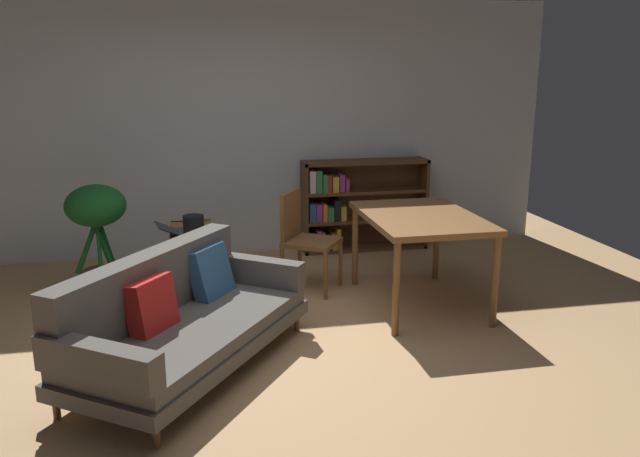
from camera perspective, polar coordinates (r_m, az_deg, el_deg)
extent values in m
plane|color=tan|center=(4.70, -3.54, -10.98)|extent=(8.16, 8.16, 0.00)
cube|color=silver|center=(6.97, -6.99, 8.81)|extent=(6.80, 0.10, 2.70)
cylinder|color=brown|center=(5.04, -2.09, -8.34)|extent=(0.04, 0.04, 0.13)
cylinder|color=brown|center=(3.74, -14.37, -17.48)|extent=(0.04, 0.04, 0.13)
cylinder|color=brown|center=(5.37, -9.06, -7.04)|extent=(0.04, 0.04, 0.13)
cylinder|color=brown|center=(4.18, -22.43, -14.56)|extent=(0.04, 0.04, 0.13)
cube|color=#56514C|center=(4.48, -11.26, -9.98)|extent=(1.78, 2.02, 0.10)
cube|color=#56514C|center=(4.44, -11.32, -8.80)|extent=(1.71, 1.94, 0.10)
cube|color=#56514C|center=(4.54, -14.92, -4.86)|extent=(1.21, 1.57, 0.44)
cube|color=#56514C|center=(5.08, -5.74, -3.76)|extent=(0.74, 0.59, 0.21)
cube|color=#56514C|center=(3.77, -19.21, -11.14)|extent=(0.74, 0.59, 0.21)
cube|color=red|center=(4.33, -14.80, -6.66)|extent=(0.36, 0.40, 0.37)
cube|color=#336093|center=(4.86, -9.72, -3.89)|extent=(0.39, 0.43, 0.40)
cube|color=olive|center=(6.52, -11.32, -1.52)|extent=(0.39, 0.04, 0.52)
cube|color=olive|center=(5.51, -11.16, -4.47)|extent=(0.39, 0.04, 0.52)
cube|color=olive|center=(6.01, -11.24, -2.94)|extent=(0.39, 1.06, 0.04)
cube|color=olive|center=(5.95, -11.36, -0.67)|extent=(0.39, 1.10, 0.04)
cube|color=olive|center=(6.09, -11.14, -5.02)|extent=(0.39, 1.06, 0.04)
cube|color=#333338|center=(5.99, -11.61, -0.29)|extent=(0.27, 0.36, 0.02)
cube|color=black|center=(5.95, -13.47, 0.00)|extent=(0.24, 0.35, 0.09)
cylinder|color=black|center=(5.65, -11.18, -0.01)|extent=(0.18, 0.18, 0.23)
cylinder|color=slate|center=(5.64, -11.20, 0.45)|extent=(0.10, 0.10, 0.01)
cylinder|color=brown|center=(6.10, -18.82, -4.55)|extent=(0.35, 0.35, 0.23)
cylinder|color=#195623|center=(6.01, -18.55, -1.87)|extent=(0.15, 0.05, 0.37)
cylinder|color=#195623|center=(6.11, -18.60, -0.87)|extent=(0.11, 0.29, 0.53)
cylinder|color=#195623|center=(5.99, -20.03, -1.54)|extent=(0.23, 0.11, 0.48)
cylinder|color=#195623|center=(5.92, -19.10, -1.28)|extent=(0.05, 0.18, 0.54)
ellipsoid|color=#195623|center=(5.92, -19.37, 1.94)|extent=(0.52, 0.52, 0.37)
cylinder|color=brown|center=(5.97, 3.14, -1.58)|extent=(0.06, 0.06, 0.74)
cylinder|color=brown|center=(4.87, 6.81, -5.41)|extent=(0.06, 0.06, 0.74)
cylinder|color=brown|center=(6.23, 10.34, -1.14)|extent=(0.06, 0.06, 0.74)
cylinder|color=brown|center=(5.18, 15.34, -4.63)|extent=(0.06, 0.06, 0.74)
cube|color=brown|center=(5.44, 8.95, 0.97)|extent=(0.91, 1.31, 0.05)
cylinder|color=brown|center=(5.97, 1.83, -3.13)|extent=(0.04, 0.04, 0.43)
cylinder|color=brown|center=(5.62, 0.49, -4.25)|extent=(0.04, 0.04, 0.43)
cylinder|color=brown|center=(6.12, -1.82, -2.70)|extent=(0.04, 0.04, 0.43)
cylinder|color=brown|center=(5.77, -3.36, -3.77)|extent=(0.04, 0.04, 0.43)
cube|color=brown|center=(5.80, -0.72, -1.22)|extent=(0.61, 0.60, 0.04)
cube|color=brown|center=(5.82, -2.62, 1.22)|extent=(0.24, 0.34, 0.43)
cube|color=#56351E|center=(6.97, -1.40, 1.86)|extent=(0.04, 0.31, 1.00)
cube|color=#56351E|center=(7.33, 9.11, 2.30)|extent=(0.04, 0.31, 1.00)
cube|color=#56351E|center=(7.03, 4.05, 5.95)|extent=(1.39, 0.31, 0.04)
cube|color=#56351E|center=(7.24, 3.92, -1.65)|extent=(1.39, 0.31, 0.04)
cube|color=#56351E|center=(7.25, 3.69, 2.32)|extent=(1.36, 0.04, 1.00)
cube|color=#56351E|center=(7.16, 3.96, 0.84)|extent=(1.36, 0.30, 0.04)
cube|color=#56351E|center=(7.09, 4.01, 3.36)|extent=(1.36, 0.30, 0.04)
cube|color=#337F47|center=(7.06, -0.79, -1.09)|extent=(0.07, 0.26, 0.19)
cube|color=#993884|center=(7.06, -0.23, -0.94)|extent=(0.04, 0.23, 0.22)
cube|color=#993884|center=(7.08, 0.13, -0.96)|extent=(0.03, 0.26, 0.21)
cube|color=black|center=(7.09, 0.60, -1.09)|extent=(0.07, 0.25, 0.17)
cube|color=gold|center=(7.11, 1.13, -1.05)|extent=(0.05, 0.24, 0.17)
cube|color=gold|center=(7.10, 1.53, -0.81)|extent=(0.04, 0.22, 0.23)
cube|color=#2D5199|center=(6.97, -0.77, 1.49)|extent=(0.07, 0.20, 0.20)
cube|color=#993884|center=(6.98, -0.19, 1.47)|extent=(0.06, 0.20, 0.19)
cube|color=orange|center=(7.00, 0.31, 1.51)|extent=(0.05, 0.22, 0.19)
cube|color=#337F47|center=(7.02, 0.81, 1.39)|extent=(0.07, 0.23, 0.15)
cube|color=black|center=(7.03, 1.40, 1.73)|extent=(0.07, 0.24, 0.23)
cube|color=gold|center=(7.05, 1.94, 1.46)|extent=(0.06, 0.22, 0.16)
cube|color=silver|center=(6.91, -0.81, 4.26)|extent=(0.07, 0.23, 0.24)
cube|color=#337F47|center=(6.92, -0.22, 4.27)|extent=(0.06, 0.22, 0.24)
cube|color=#337F47|center=(6.93, 0.32, 4.11)|extent=(0.05, 0.22, 0.19)
cube|color=red|center=(6.94, 0.71, 4.08)|extent=(0.04, 0.21, 0.18)
cube|color=gold|center=(6.97, 1.22, 4.05)|extent=(0.07, 0.25, 0.17)
cube|color=#993884|center=(6.97, 1.84, 4.14)|extent=(0.06, 0.20, 0.19)
cube|color=#993884|center=(7.00, 2.26, 4.00)|extent=(0.03, 0.24, 0.14)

